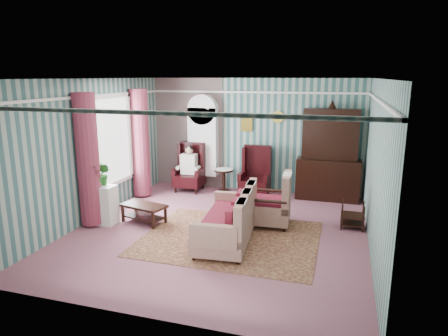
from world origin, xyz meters
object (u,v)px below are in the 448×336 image
(coffee_table, at_px, (144,213))
(plant_stand, at_px, (102,205))
(wingback_left, at_px, (189,167))
(wingback_right, at_px, (255,172))
(dresser_hutch, at_px, (329,152))
(sofa, at_px, (226,212))
(nest_table, at_px, (353,215))
(seated_woman, at_px, (189,169))
(bookcase, at_px, (203,147))
(floral_armchair, at_px, (270,201))
(round_side_table, at_px, (224,181))

(coffee_table, bearing_deg, plant_stand, -159.50)
(plant_stand, bearing_deg, coffee_table, 20.50)
(wingback_left, bearing_deg, wingback_right, 0.00)
(dresser_hutch, bearing_deg, wingback_right, -171.23)
(wingback_right, bearing_deg, wingback_left, 180.00)
(dresser_hutch, height_order, coffee_table, dresser_hutch)
(wingback_left, height_order, sofa, wingback_left)
(nest_table, height_order, plant_stand, plant_stand)
(seated_woman, distance_m, sofa, 3.44)
(wingback_right, relative_size, plant_stand, 1.56)
(bookcase, distance_m, seated_woman, 0.70)
(seated_woman, bearing_deg, floral_armchair, -36.81)
(round_side_table, bearing_deg, dresser_hutch, 2.64)
(floral_armchair, bearing_deg, wingback_left, 49.09)
(bookcase, height_order, wingback_left, bookcase)
(floral_armchair, distance_m, coffee_table, 2.58)
(round_side_table, height_order, nest_table, round_side_table)
(dresser_hutch, relative_size, round_side_table, 3.93)
(nest_table, height_order, sofa, sofa)
(nest_table, relative_size, sofa, 0.27)
(round_side_table, xyz_separation_m, nest_table, (3.17, -1.70, -0.03))
(dresser_hutch, relative_size, wingback_left, 1.89)
(seated_woman, relative_size, floral_armchair, 1.15)
(nest_table, bearing_deg, floral_armchair, -169.76)
(bookcase, xyz_separation_m, nest_table, (3.82, -1.94, -0.85))
(wingback_left, relative_size, nest_table, 2.31)
(bookcase, height_order, dresser_hutch, dresser_hutch)
(wingback_right, distance_m, coffee_table, 3.06)
(wingback_right, height_order, floral_armchair, wingback_right)
(dresser_hutch, bearing_deg, floral_armchair, -116.22)
(wingback_right, relative_size, seated_woman, 1.06)
(seated_woman, bearing_deg, sofa, -57.21)
(dresser_hutch, xyz_separation_m, coffee_table, (-3.52, -2.73, -0.99))
(wingback_right, distance_m, nest_table, 2.81)
(bookcase, bearing_deg, dresser_hutch, -2.11)
(bookcase, xyz_separation_m, round_side_table, (0.65, -0.24, -0.82))
(seated_woman, relative_size, plant_stand, 1.47)
(bookcase, xyz_separation_m, plant_stand, (-1.05, -3.14, -0.72))
(round_side_table, bearing_deg, floral_armchair, -51.91)
(seated_woman, distance_m, plant_stand, 2.87)
(wingback_right, relative_size, nest_table, 2.31)
(dresser_hutch, relative_size, floral_armchair, 2.30)
(plant_stand, bearing_deg, seated_woman, 73.78)
(coffee_table, bearing_deg, wingback_left, 89.44)
(wingback_right, relative_size, coffee_table, 1.35)
(round_side_table, distance_m, plant_stand, 3.36)
(wingback_left, height_order, floral_armchair, wingback_left)
(wingback_right, height_order, round_side_table, wingback_right)
(seated_woman, distance_m, floral_armchair, 3.07)
(dresser_hutch, xyz_separation_m, seated_woman, (-3.50, -0.27, -0.59))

